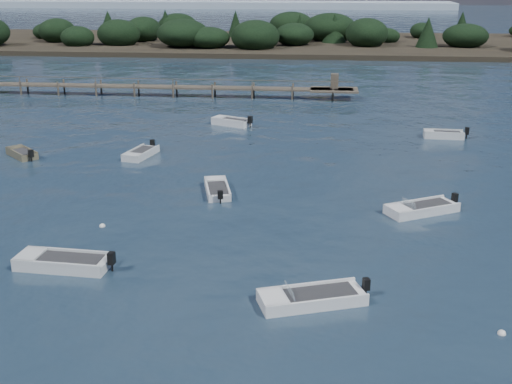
# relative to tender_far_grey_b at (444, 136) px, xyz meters

# --- Properties ---
(ground) EXTENTS (400.00, 400.00, 0.00)m
(ground) POSITION_rel_tender_far_grey_b_xyz_m (-12.67, 28.01, -0.17)
(ground) COLOR #152332
(ground) RESTS_ON ground
(tender_far_grey_b) EXTENTS (3.56, 1.43, 1.21)m
(tender_far_grey_b) POSITION_rel_tender_far_grey_b_xyz_m (0.00, 0.00, 0.00)
(tender_far_grey_b) COLOR #B7BCBF
(tender_far_grey_b) RESTS_ON ground
(dinghy_extra_b) EXTENTS (2.20, 4.05, 1.02)m
(dinghy_extra_b) POSITION_rel_tender_far_grey_b_xyz_m (-16.21, -15.41, -0.03)
(dinghy_extra_b) COLOR silver
(dinghy_extra_b) RESTS_ON ground
(dinghy_mid_white_b) EXTENTS (4.37, 3.36, 1.11)m
(dinghy_mid_white_b) POSITION_rel_tender_far_grey_b_xyz_m (-4.24, -17.68, -0.03)
(dinghy_mid_white_b) COLOR silver
(dinghy_mid_white_b) RESTS_ON ground
(tender_far_grey) EXTENTS (3.06, 2.97, 1.10)m
(tender_far_grey) POSITION_rel_tender_far_grey_b_xyz_m (-31.72, -8.87, -0.02)
(tender_far_grey) COLOR #696146
(tender_far_grey) RESTS_ON ground
(dinghy_mid_white_a) EXTENTS (4.69, 2.97, 1.09)m
(dinghy_mid_white_a) POSITION_rel_tender_far_grey_b_xyz_m (-10.19, -28.75, -0.03)
(dinghy_mid_white_a) COLOR silver
(dinghy_mid_white_a) RESTS_ON ground
(dinghy_extra_a) EXTENTS (2.07, 3.80, 1.04)m
(dinghy_extra_a) POSITION_rel_tender_far_grey_b_xyz_m (-23.07, -7.95, -0.03)
(dinghy_extra_a) COLOR #B7BCBF
(dinghy_extra_a) RESTS_ON ground
(dinghy_mid_grey) EXTENTS (4.65, 1.88, 1.16)m
(dinghy_mid_grey) POSITION_rel_tender_far_grey_b_xyz_m (-21.55, -26.55, -0.01)
(dinghy_mid_grey) COLOR #B7BCBF
(dinghy_mid_grey) RESTS_ON ground
(tender_far_white) EXTENTS (3.81, 2.62, 1.30)m
(tender_far_white) POSITION_rel_tender_far_grey_b_xyz_m (-17.85, 2.77, 0.01)
(tender_far_white) COLOR silver
(tender_far_white) RESTS_ON ground
(buoy_b) EXTENTS (0.32, 0.32, 0.32)m
(buoy_b) POSITION_rel_tender_far_grey_b_xyz_m (-3.07, -30.42, -0.17)
(buoy_b) COLOR silver
(buoy_b) RESTS_ON ground
(buoy_c) EXTENTS (0.32, 0.32, 0.32)m
(buoy_c) POSITION_rel_tender_far_grey_b_xyz_m (-21.42, -21.53, -0.17)
(buoy_c) COLOR silver
(buoy_c) RESTS_ON ground
(jetty) EXTENTS (64.50, 3.20, 3.40)m
(jetty) POSITION_rel_tender_far_grey_b_xyz_m (-34.42, 16.00, 0.81)
(jetty) COLOR #4D4438
(jetty) RESTS_ON ground
(far_headland) EXTENTS (190.00, 40.00, 5.80)m
(far_headland) POSITION_rel_tender_far_grey_b_xyz_m (12.33, 68.01, 1.79)
(far_headland) COLOR black
(far_headland) RESTS_ON ground
(distant_haze) EXTENTS (280.00, 20.00, 2.40)m
(distant_haze) POSITION_rel_tender_far_grey_b_xyz_m (-102.67, 198.01, -0.17)
(distant_haze) COLOR #92A3B4
(distant_haze) RESTS_ON ground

